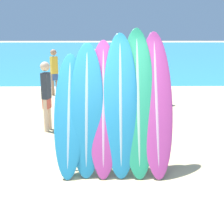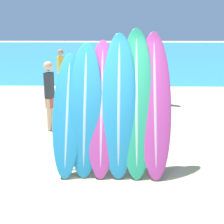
{
  "view_description": "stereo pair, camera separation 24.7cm",
  "coord_description": "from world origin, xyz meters",
  "views": [
    {
      "loc": [
        0.2,
        -4.29,
        2.37
      ],
      "look_at": [
        0.27,
        1.59,
        0.85
      ],
      "focal_mm": 50.0,
      "sensor_mm": 36.0,
      "label": 1
    },
    {
      "loc": [
        0.44,
        -4.29,
        2.37
      ],
      "look_at": [
        0.27,
        1.59,
        0.85
      ],
      "focal_mm": 50.0,
      "sensor_mm": 36.0,
      "label": 2
    }
  ],
  "objects": [
    {
      "name": "ground_plane",
      "position": [
        0.0,
        0.0,
        0.0
      ],
      "size": [
        160.0,
        160.0,
        0.0
      ],
      "primitive_type": "plane",
      "color": "tan"
    },
    {
      "name": "ocean_water",
      "position": [
        0.0,
        38.37,
        0.0
      ],
      "size": [
        120.0,
        60.0,
        0.01
      ],
      "color": "teal",
      "rests_on": "ground_plane"
    },
    {
      "name": "surfboard_rack",
      "position": [
        0.27,
        0.79,
        0.45
      ],
      "size": [
        1.84,
        0.04,
        0.83
      ],
      "color": "slate",
      "rests_on": "ground_plane"
    },
    {
      "name": "surfboard_slot_0",
      "position": [
        -0.48,
        0.85,
        1.0
      ],
      "size": [
        0.51,
        1.02,
        2.01
      ],
      "color": "teal",
      "rests_on": "ground_plane"
    },
    {
      "name": "surfboard_slot_1",
      "position": [
        -0.17,
        0.87,
        1.1
      ],
      "size": [
        0.57,
        0.97,
        2.2
      ],
      "color": "teal",
      "rests_on": "ground_plane"
    },
    {
      "name": "surfboard_slot_2",
      "position": [
        0.11,
        0.9,
        1.12
      ],
      "size": [
        0.53,
        1.11,
        2.24
      ],
      "color": "#B23D8E",
      "rests_on": "ground_plane"
    },
    {
      "name": "surfboard_slot_3",
      "position": [
        0.41,
        0.91,
        1.18
      ],
      "size": [
        0.59,
        1.12,
        2.37
      ],
      "color": "teal",
      "rests_on": "ground_plane"
    },
    {
      "name": "surfboard_slot_4",
      "position": [
        0.71,
        0.96,
        1.23
      ],
      "size": [
        0.58,
        1.22,
        2.45
      ],
      "color": "#289E70",
      "rests_on": "ground_plane"
    },
    {
      "name": "surfboard_slot_5",
      "position": [
        1.03,
        0.95,
        1.19
      ],
      "size": [
        0.56,
        1.25,
        2.39
      ],
      "color": "#B23D8E",
      "rests_on": "ground_plane"
    },
    {
      "name": "person_near_water",
      "position": [
        1.78,
        6.05,
        0.93
      ],
      "size": [
        0.29,
        0.23,
        1.71
      ],
      "rotation": [
        0.0,
        0.0,
        0.12
      ],
      "color": "#A87A5B",
      "rests_on": "ground_plane"
    },
    {
      "name": "person_mid_beach",
      "position": [
        -1.84,
        7.53,
        0.95
      ],
      "size": [
        0.3,
        0.28,
        1.74
      ],
      "rotation": [
        0.0,
        0.0,
        0.62
      ],
      "color": "#A87A5B",
      "rests_on": "ground_plane"
    },
    {
      "name": "person_far_left",
      "position": [
        -1.29,
        3.09,
        0.92
      ],
      "size": [
        0.23,
        0.28,
        1.69
      ],
      "rotation": [
        0.0,
        0.0,
        4.48
      ],
      "color": "beige",
      "rests_on": "ground_plane"
    },
    {
      "name": "person_far_right",
      "position": [
        -0.29,
        7.1,
        0.97
      ],
      "size": [
        0.24,
        0.29,
        1.77
      ],
      "rotation": [
        0.0,
        0.0,
        1.9
      ],
      "color": "tan",
      "rests_on": "ground_plane"
    }
  ]
}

